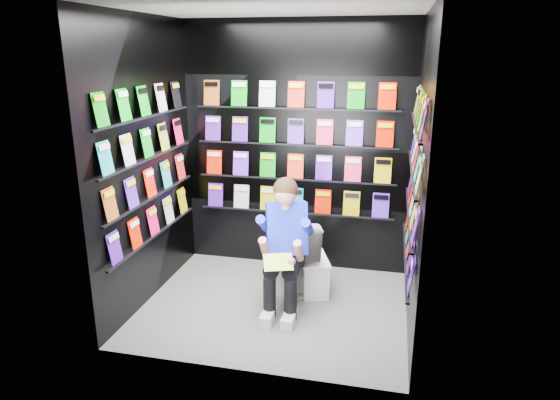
# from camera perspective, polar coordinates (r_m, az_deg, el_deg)

# --- Properties ---
(floor) EXTENTS (2.40, 2.40, 0.00)m
(floor) POSITION_cam_1_polar(r_m,az_deg,el_deg) (4.75, -0.66, -12.02)
(floor) COLOR #5C5C5A
(floor) RESTS_ON ground
(ceiling) EXTENTS (2.40, 2.40, 0.00)m
(ceiling) POSITION_cam_1_polar(r_m,az_deg,el_deg) (4.18, -0.78, 21.06)
(ceiling) COLOR white
(ceiling) RESTS_ON floor
(wall_back) EXTENTS (2.40, 0.04, 2.60)m
(wall_back) POSITION_cam_1_polar(r_m,az_deg,el_deg) (5.23, 1.86, 5.88)
(wall_back) COLOR black
(wall_back) RESTS_ON floor
(wall_front) EXTENTS (2.40, 0.04, 2.60)m
(wall_front) POSITION_cam_1_polar(r_m,az_deg,el_deg) (3.35, -4.72, -0.42)
(wall_front) COLOR black
(wall_front) RESTS_ON floor
(wall_left) EXTENTS (0.04, 2.00, 2.60)m
(wall_left) POSITION_cam_1_polar(r_m,az_deg,el_deg) (4.70, -15.12, 4.06)
(wall_left) COLOR black
(wall_left) RESTS_ON floor
(wall_right) EXTENTS (0.04, 2.00, 2.60)m
(wall_right) POSITION_cam_1_polar(r_m,az_deg,el_deg) (4.17, 15.54, 2.46)
(wall_right) COLOR black
(wall_right) RESTS_ON floor
(comics_back) EXTENTS (2.10, 0.06, 1.37)m
(comics_back) POSITION_cam_1_polar(r_m,az_deg,el_deg) (5.20, 1.80, 5.88)
(comics_back) COLOR red
(comics_back) RESTS_ON wall_back
(comics_left) EXTENTS (0.06, 1.70, 1.37)m
(comics_left) POSITION_cam_1_polar(r_m,az_deg,el_deg) (4.69, -14.80, 4.11)
(comics_left) COLOR red
(comics_left) RESTS_ON wall_left
(comics_right) EXTENTS (0.06, 1.70, 1.37)m
(comics_right) POSITION_cam_1_polar(r_m,az_deg,el_deg) (4.17, 15.14, 2.55)
(comics_right) COLOR red
(comics_right) RESTS_ON wall_right
(toilet) EXTENTS (0.64, 0.85, 0.73)m
(toilet) POSITION_cam_1_polar(r_m,az_deg,el_deg) (4.96, 1.71, -6.03)
(toilet) COLOR white
(toilet) RESTS_ON floor
(longbox) EXTENTS (0.37, 0.49, 0.33)m
(longbox) POSITION_cam_1_polar(r_m,az_deg,el_deg) (4.96, 3.79, -8.64)
(longbox) COLOR white
(longbox) RESTS_ON floor
(longbox_lid) EXTENTS (0.40, 0.52, 0.03)m
(longbox_lid) POSITION_cam_1_polar(r_m,az_deg,el_deg) (4.88, 3.83, -6.73)
(longbox_lid) COLOR white
(longbox_lid) RESTS_ON longbox
(reader) EXTENTS (0.69, 0.83, 1.31)m
(reader) POSITION_cam_1_polar(r_m,az_deg,el_deg) (4.47, 0.80, -3.37)
(reader) COLOR #0315D5
(reader) RESTS_ON toilet
(held_comic) EXTENTS (0.28, 0.22, 0.10)m
(held_comic) POSITION_cam_1_polar(r_m,az_deg,el_deg) (4.22, -0.21, -7.11)
(held_comic) COLOR green
(held_comic) RESTS_ON reader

